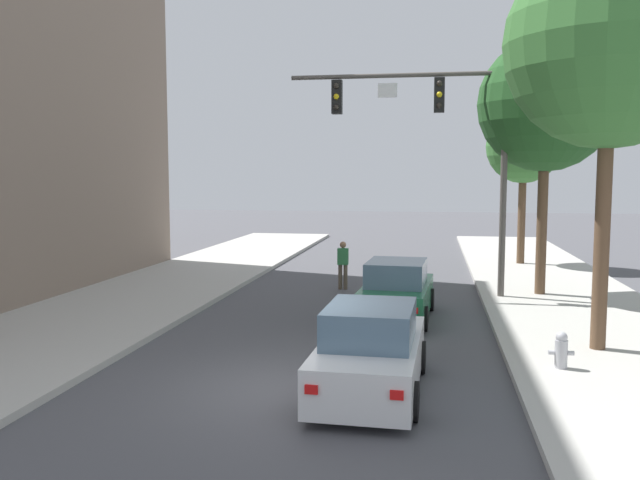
% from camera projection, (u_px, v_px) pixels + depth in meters
% --- Properties ---
extents(ground_plane, '(120.00, 120.00, 0.00)m').
position_uv_depth(ground_plane, '(293.00, 388.00, 12.03)').
color(ground_plane, '#4C4C51').
extents(traffic_signal_mast, '(6.70, 0.38, 7.50)m').
position_uv_depth(traffic_signal_mast, '(442.00, 127.00, 20.26)').
color(traffic_signal_mast, '#514C47').
rests_on(traffic_signal_mast, sidewalk_right).
extents(car_lead_green, '(2.02, 4.33, 1.60)m').
position_uv_depth(car_lead_green, '(397.00, 293.00, 17.79)').
color(car_lead_green, '#1E663D').
rests_on(car_lead_green, ground).
extents(car_following_white, '(1.93, 4.29, 1.60)m').
position_uv_depth(car_following_white, '(371.00, 353.00, 11.76)').
color(car_following_white, silver).
rests_on(car_following_white, ground).
extents(pedestrian_crossing_road, '(0.36, 0.22, 1.64)m').
position_uv_depth(pedestrian_crossing_road, '(343.00, 263.00, 22.45)').
color(pedestrian_crossing_road, brown).
rests_on(pedestrian_crossing_road, ground).
extents(fire_hydrant, '(0.48, 0.24, 0.72)m').
position_uv_depth(fire_hydrant, '(561.00, 350.00, 12.75)').
color(fire_hydrant, '#B2B2B7').
rests_on(fire_hydrant, sidewalk_right).
extents(street_tree_nearest, '(4.34, 4.34, 8.60)m').
position_uv_depth(street_tree_nearest, '(610.00, 45.00, 13.61)').
color(street_tree_nearest, brown).
rests_on(street_tree_nearest, sidewalk_right).
extents(street_tree_second, '(4.15, 4.15, 7.98)m').
position_uv_depth(street_tree_second, '(546.00, 105.00, 20.30)').
color(street_tree_second, brown).
rests_on(street_tree_second, sidewalk_right).
extents(street_tree_third, '(3.11, 3.11, 6.51)m').
position_uv_depth(street_tree_third, '(524.00, 147.00, 27.65)').
color(street_tree_third, brown).
rests_on(street_tree_third, sidewalk_right).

